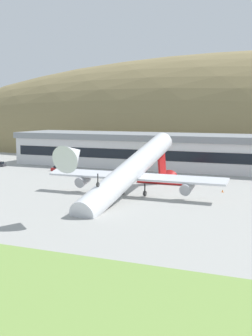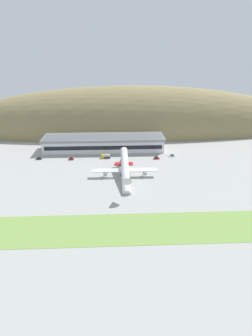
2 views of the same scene
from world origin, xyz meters
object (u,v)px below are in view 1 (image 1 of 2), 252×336
object	(u,v)px
terminal_building	(152,148)
fuel_truck	(135,169)
cargo_airplane	(132,172)
service_car_2	(0,164)
traffic_cone_0	(222,191)
service_car_1	(57,169)

from	to	relation	value
terminal_building	fuel_truck	bearing A→B (deg)	-84.18
terminal_building	cargo_airplane	bearing A→B (deg)	-74.07
service_car_2	traffic_cone_0	size ratio (longest dim) A/B	6.97
cargo_airplane	terminal_building	bearing A→B (deg)	105.93
terminal_building	service_car_1	xyz separation A→B (m)	(-22.48, -20.35, -5.39)
cargo_airplane	fuel_truck	xyz separation A→B (m)	(-12.36, 31.56, -3.67)
terminal_building	cargo_airplane	size ratio (longest dim) A/B	1.73
service_car_1	service_car_2	world-z (taller)	service_car_1
traffic_cone_0	service_car_2	bearing A→B (deg)	166.34
service_car_2	fuel_truck	xyz separation A→B (m)	(47.27, 0.26, 0.82)
service_car_2	fuel_truck	bearing A→B (deg)	0.31
cargo_airplane	fuel_truck	world-z (taller)	cargo_airplane
cargo_airplane	service_car_1	size ratio (longest dim) A/B	14.29
traffic_cone_0	cargo_airplane	bearing A→B (deg)	-141.83
cargo_airplane	traffic_cone_0	size ratio (longest dim) A/B	91.39
cargo_airplane	service_car_2	world-z (taller)	cargo_airplane
service_car_1	fuel_truck	distance (m)	24.45
service_car_1	cargo_airplane	bearing A→B (deg)	-38.76
cargo_airplane	fuel_truck	size ratio (longest dim) A/B	8.03
terminal_building	traffic_cone_0	size ratio (longest dim) A/B	157.96
terminal_building	service_car_1	distance (m)	30.80
service_car_2	traffic_cone_0	xyz separation A→B (m)	(75.97, -18.46, -0.35)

